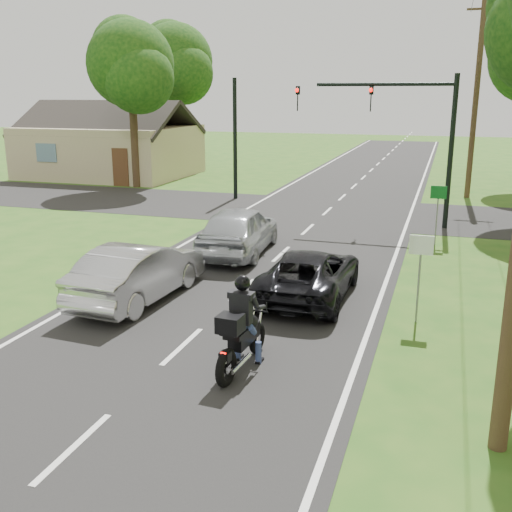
% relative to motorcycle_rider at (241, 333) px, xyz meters
% --- Properties ---
extents(ground, '(140.00, 140.00, 0.00)m').
position_rel_motorcycle_rider_xyz_m(ground, '(-1.56, 0.64, -0.76)').
color(ground, '#285518').
rests_on(ground, ground).
extents(road, '(8.00, 100.00, 0.01)m').
position_rel_motorcycle_rider_xyz_m(road, '(-1.56, 10.64, -0.76)').
color(road, black).
rests_on(road, ground).
extents(cross_road, '(60.00, 7.00, 0.01)m').
position_rel_motorcycle_rider_xyz_m(cross_road, '(-1.56, 16.64, -0.76)').
color(cross_road, black).
rests_on(cross_road, ground).
extents(motorcycle_rider, '(0.64, 2.26, 1.94)m').
position_rel_motorcycle_rider_xyz_m(motorcycle_rider, '(0.00, 0.00, 0.00)').
color(motorcycle_rider, black).
rests_on(motorcycle_rider, ground).
extents(dark_suv, '(2.14, 4.61, 1.28)m').
position_rel_motorcycle_rider_xyz_m(dark_suv, '(0.31, 4.64, -0.11)').
color(dark_suv, black).
rests_on(dark_suv, road).
extents(silver_sedan, '(1.88, 4.68, 1.51)m').
position_rel_motorcycle_rider_xyz_m(silver_sedan, '(-3.89, 3.09, 0.01)').
color(silver_sedan, '#B8B9BE').
rests_on(silver_sedan, road).
extents(silver_suv, '(2.28, 4.96, 1.65)m').
position_rel_motorcycle_rider_xyz_m(silver_suv, '(-2.95, 8.30, 0.07)').
color(silver_suv, '#B0B4B8').
rests_on(silver_suv, road).
extents(traffic_signal, '(6.38, 0.44, 6.00)m').
position_rel_motorcycle_rider_xyz_m(traffic_signal, '(1.78, 14.64, 3.37)').
color(traffic_signal, black).
rests_on(traffic_signal, ground).
extents(signal_pole_far, '(0.20, 0.20, 6.00)m').
position_rel_motorcycle_rider_xyz_m(signal_pole_far, '(-6.76, 18.64, 2.24)').
color(signal_pole_far, black).
rests_on(signal_pole_far, ground).
extents(utility_pole_far, '(1.60, 0.28, 10.00)m').
position_rel_motorcycle_rider_xyz_m(utility_pole_far, '(4.64, 22.64, 4.32)').
color(utility_pole_far, '#4F3823').
rests_on(utility_pole_far, ground).
extents(sign_white, '(0.55, 0.07, 2.12)m').
position_rel_motorcycle_rider_xyz_m(sign_white, '(3.14, 3.62, 0.83)').
color(sign_white, slate).
rests_on(sign_white, ground).
extents(sign_green, '(0.55, 0.07, 2.12)m').
position_rel_motorcycle_rider_xyz_m(sign_green, '(3.34, 11.62, 0.83)').
color(sign_green, slate).
rests_on(sign_green, ground).
extents(tree_left_near, '(5.12, 4.96, 9.22)m').
position_rel_motorcycle_rider_xyz_m(tree_left_near, '(-13.29, 20.43, 5.77)').
color(tree_left_near, '#332316').
rests_on(tree_left_near, ground).
extents(tree_left_far, '(5.76, 5.58, 10.14)m').
position_rel_motorcycle_rider_xyz_m(tree_left_far, '(-15.26, 30.40, 6.37)').
color(tree_left_far, '#332316').
rests_on(tree_left_far, ground).
extents(house, '(10.20, 8.00, 4.84)m').
position_rel_motorcycle_rider_xyz_m(house, '(-17.56, 24.64, 1.01)').
color(house, tan).
rests_on(house, ground).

